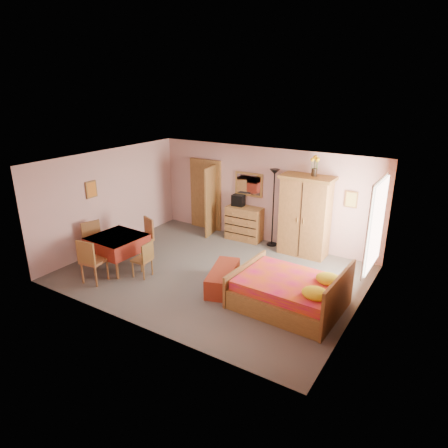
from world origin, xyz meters
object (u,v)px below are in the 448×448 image
Objects in this scene: chair_south at (94,260)px; wardrobe at (305,216)px; stereo at (238,200)px; chair_north at (142,239)px; bench at (223,278)px; sunflower_vase at (315,166)px; wall_mirror at (249,184)px; chest_of_drawers at (244,223)px; floor_lamp at (273,208)px; bed at (289,284)px; dining_table at (118,252)px; chair_east at (142,259)px; chair_west at (95,243)px.

wardrobe is at bearing 41.36° from chair_south.
wardrobe is (2.01, -0.13, -0.07)m from stereo.
stereo is 0.33× the size of chair_north.
bench is 2.87m from chair_south.
wall_mirror is at bearing 172.76° from sunflower_vase.
sunflower_vase is at bearing -3.10° from chest_of_drawers.
floor_lamp is 1.65m from sunflower_vase.
chest_of_drawers is 2.01× the size of sunflower_vase.
sunflower_vase is (2.15, -0.07, 1.21)m from stereo.
bed is 2.06× the size of chair_north.
wardrobe is 4.66m from dining_table.
bed is at bearing -58.43° from floor_lamp.
stereo is 2.88m from chair_north.
chair_east is at bearing -100.82° from stereo.
stereo is 3.12m from bench.
stereo is at bearing 63.73° from chair_south.
chest_of_drawers is at bearing 60.68° from chair_south.
bed is 4.84m from chair_west.
chair_north is (-3.36, -2.35, -0.53)m from wardrobe.
bench is 1.28× the size of chair_west.
chair_north is 0.99× the size of chair_west.
chair_south is at bearing -159.78° from bed.
floor_lamp is at bearing 123.66° from bed.
sunflower_vase is (1.92, -0.24, 0.76)m from wall_mirror.
wardrobe is 2.03× the size of chair_west.
wall_mirror is 0.40× the size of floor_lamp.
chair_east is at bearing 38.86° from chair_south.
stereo is 0.67× the size of sunflower_vase.
chair_north reaches higher than dining_table.
chest_of_drawers is 1.19× the size of wall_mirror.
sunflower_vase is 0.38× the size of bench.
floor_lamp is 4.12m from dining_table.
chair_east is at bearing -130.96° from sunflower_vase.
wall_mirror reaches higher than stereo.
stereo reaches higher than chair_west.
chest_of_drawers is 3.00× the size of stereo.
dining_table is (-1.62, -3.21, -0.06)m from chest_of_drawers.
chair_north is (-2.56, 0.26, 0.29)m from bench.
floor_lamp is at bearing -32.70° from chair_east.
wall_mirror is 3.72m from chair_east.
chair_north is (0.04, 0.78, 0.10)m from dining_table.
chair_east is (0.71, 0.75, -0.10)m from chair_south.
stereo reaches higher than chair_east.
sunflower_vase is at bearing -46.05° from chair_east.
chair_north is 1.12m from chair_west.
bed is 2.49× the size of chair_east.
stereo is at bearing -143.96° from wall_mirror.
dining_table is (-3.54, -3.18, -1.90)m from sunflower_vase.
sunflower_vase reaches higher than chest_of_drawers.
bed reaches higher than chest_of_drawers.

